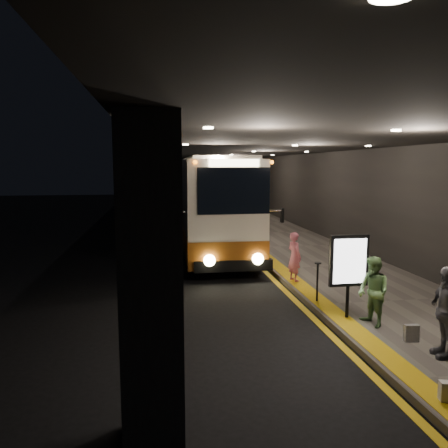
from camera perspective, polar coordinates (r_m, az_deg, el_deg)
ground at (r=14.21m, az=-2.82°, el=-7.61°), size 90.00×90.00×0.00m
lane_line_white at (r=19.01m, az=-9.82°, el=-3.80°), size 0.12×50.00×0.01m
kerb_stripe_yellow at (r=19.38m, az=2.57°, el=-3.48°), size 0.18×50.00×0.01m
sidewalk at (r=19.97m, az=9.35°, el=-3.04°), size 4.50×50.00×0.15m
tactile_strip at (r=19.45m, az=4.02°, el=-3.00°), size 0.50×50.00×0.01m
terminal_wall at (r=20.46m, az=15.55°, el=5.29°), size 0.10×50.00×6.00m
support_columns at (r=17.71m, az=-9.06°, el=2.56°), size 0.80×24.80×4.40m
canopy at (r=19.07m, az=3.10°, el=10.21°), size 9.00×50.00×0.40m
coach_main at (r=19.81m, az=-1.86°, el=2.28°), size 2.91×12.72×3.94m
coach_second at (r=32.28m, az=-4.87°, el=4.30°), size 2.77×12.51×3.92m
passenger_boarding at (r=13.79m, az=9.19°, el=-4.23°), size 0.52×0.65×1.54m
passenger_waiting_green at (r=10.41m, az=18.92°, el=-8.36°), size 0.60×0.84×1.58m
passenger_waiting_grey at (r=9.30m, az=27.01°, el=-10.17°), size 0.68×1.09×1.74m
bag_polka at (r=9.98m, az=23.27°, el=-12.96°), size 0.30×0.15×0.36m
bag_plain at (r=7.92m, az=27.21°, el=-18.89°), size 0.28×0.20×0.31m
info_sign at (r=10.62m, az=16.00°, el=-4.82°), size 0.94×0.13×1.99m
stanchion_post at (r=11.89m, az=12.09°, el=-7.46°), size 0.05×0.05×1.04m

